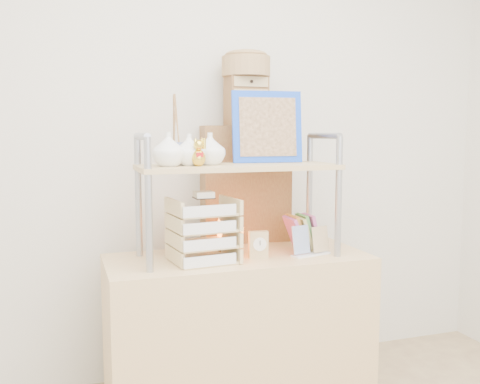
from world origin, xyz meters
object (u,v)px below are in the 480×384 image
(salt_lamp, at_px, (230,230))
(cabinet, at_px, (245,252))
(letter_tray, at_px, (204,234))
(desk, at_px, (238,334))

(salt_lamp, bearing_deg, cabinet, 59.16)
(letter_tray, height_order, salt_lamp, letter_tray)
(cabinet, bearing_deg, salt_lamp, -113.67)
(letter_tray, bearing_deg, cabinet, 51.91)
(cabinet, distance_m, salt_lamp, 0.38)
(desk, bearing_deg, letter_tray, -161.53)
(desk, height_order, cabinet, cabinet)
(cabinet, height_order, letter_tray, cabinet)
(cabinet, bearing_deg, letter_tray, -120.93)
(desk, distance_m, salt_lamp, 0.49)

